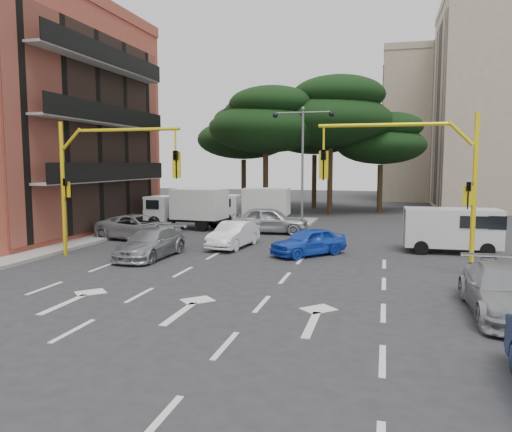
% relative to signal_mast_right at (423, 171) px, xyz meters
% --- Properties ---
extents(ground, '(120.00, 120.00, 0.00)m').
position_rel_signal_mast_right_xyz_m(ground, '(-6.80, -1.99, -3.88)').
color(ground, '#28282B').
rests_on(ground, ground).
extents(median_strip, '(1.40, 6.00, 0.15)m').
position_rel_signal_mast_right_xyz_m(median_strip, '(-6.80, 14.01, -3.81)').
color(median_strip, gray).
rests_on(median_strip, ground).
extents(apartment_beige_far, '(16.20, 12.15, 16.70)m').
position_rel_signal_mast_right_xyz_m(apartment_beige_far, '(6.15, 42.01, 4.47)').
color(apartment_beige_far, tan).
rests_on(apartment_beige_far, ground).
extents(pine_left_near, '(9.15, 9.15, 10.23)m').
position_rel_signal_mast_right_xyz_m(pine_left_near, '(-10.75, 19.96, 3.72)').
color(pine_left_near, '#382616').
rests_on(pine_left_near, ground).
extents(pine_center, '(9.98, 9.98, 11.16)m').
position_rel_signal_mast_right_xyz_m(pine_center, '(-5.75, 21.96, 4.41)').
color(pine_center, '#382616').
rests_on(pine_center, ground).
extents(pine_left_far, '(8.32, 8.32, 9.30)m').
position_rel_signal_mast_right_xyz_m(pine_left_far, '(-13.75, 23.96, 3.03)').
color(pine_left_far, '#382616').
rests_on(pine_left_far, ground).
extents(pine_right, '(7.49, 7.49, 8.37)m').
position_rel_signal_mast_right_xyz_m(pine_right, '(-1.75, 23.96, 2.33)').
color(pine_right, '#382616').
rests_on(pine_right, ground).
extents(pine_back, '(9.15, 9.15, 10.23)m').
position_rel_signal_mast_right_xyz_m(pine_back, '(-7.75, 26.96, 3.72)').
color(pine_back, '#382616').
rests_on(pine_back, ground).
extents(signal_mast_right, '(5.79, 0.37, 6.00)m').
position_rel_signal_mast_right_xyz_m(signal_mast_right, '(0.00, 0.00, 0.00)').
color(signal_mast_right, yellow).
rests_on(signal_mast_right, ground).
extents(signal_mast_left, '(5.79, 0.37, 6.00)m').
position_rel_signal_mast_right_xyz_m(signal_mast_left, '(-13.61, 0.00, 0.00)').
color(signal_mast_left, yellow).
rests_on(signal_mast_left, ground).
extents(street_lamp_center, '(4.16, 0.36, 7.77)m').
position_rel_signal_mast_right_xyz_m(street_lamp_center, '(-6.80, 14.01, 1.54)').
color(street_lamp_center, slate).
rests_on(street_lamp_center, median_strip).
extents(car_white_hatch, '(1.80, 4.01, 1.28)m').
position_rel_signal_mast_right_xyz_m(car_white_hatch, '(-8.58, 3.90, -3.24)').
color(car_white_hatch, silver).
rests_on(car_white_hatch, ground).
extents(car_blue_compact, '(3.56, 3.71, 1.25)m').
position_rel_signal_mast_right_xyz_m(car_blue_compact, '(-4.66, 2.71, -3.26)').
color(car_blue_compact, blue).
rests_on(car_blue_compact, ground).
extents(car_silver_wagon, '(1.98, 4.48, 1.28)m').
position_rel_signal_mast_right_xyz_m(car_silver_wagon, '(-11.35, 0.40, -3.24)').
color(car_silver_wagon, '#93959A').
rests_on(car_silver_wagon, ground).
extents(car_silver_cross_a, '(5.27, 3.21, 1.37)m').
position_rel_signal_mast_right_xyz_m(car_silver_cross_a, '(-14.31, 5.01, -3.20)').
color(car_silver_cross_a, '#9FA2A7').
rests_on(car_silver_cross_a, ground).
extents(car_silver_cross_b, '(4.75, 2.21, 1.58)m').
position_rel_signal_mast_right_xyz_m(car_silver_cross_b, '(-7.97, 9.31, -3.10)').
color(car_silver_cross_b, '#AAADB2').
rests_on(car_silver_cross_b, ground).
extents(car_silver_parked, '(1.97, 4.73, 1.37)m').
position_rel_signal_mast_right_xyz_m(car_silver_parked, '(1.90, -4.87, -3.20)').
color(car_silver_parked, '#989A9F').
rests_on(car_silver_parked, ground).
extents(van_white, '(4.27, 2.03, 2.11)m').
position_rel_signal_mast_right_xyz_m(van_white, '(1.70, 5.09, -2.83)').
color(van_white, silver).
rests_on(van_white, ground).
extents(box_truck_a, '(5.41, 2.69, 2.57)m').
position_rel_signal_mast_right_xyz_m(box_truck_a, '(-13.65, 10.10, -2.60)').
color(box_truck_a, silver).
rests_on(box_truck_a, ground).
extents(box_truck_b, '(5.14, 2.38, 2.48)m').
position_rel_signal_mast_right_xyz_m(box_truck_b, '(-10.10, 13.51, -2.64)').
color(box_truck_b, silver).
rests_on(box_truck_b, ground).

